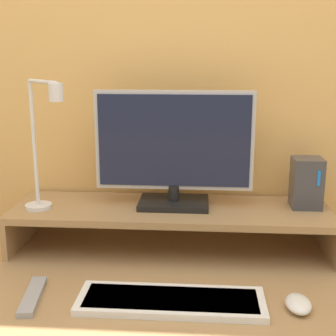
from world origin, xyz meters
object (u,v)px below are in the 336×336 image
Objects in this scene: monitor at (174,149)px; router_dock at (306,183)px; desk_lamp at (43,145)px; keyboard at (171,301)px; mouse at (298,304)px; remote_control at (33,296)px.

monitor is 0.43m from router_dock.
desk_lamp reaches higher than monitor.
router_dock reaches higher than keyboard.
monitor is at bearing -177.88° from router_dock.
desk_lamp is 4.33× the size of mouse.
router_dock is 1.71× the size of mouse.
monitor reaches higher than remote_control.
remote_control is at bearing -81.14° from desk_lamp.
desk_lamp is at bearing 145.56° from keyboard.
router_dock is 0.88m from remote_control.
monitor is 0.60m from remote_control.
remote_control is at bearing -132.39° from monitor.
mouse is (-0.09, -0.39, -0.20)m from router_dock.
mouse is at bearing -21.12° from desk_lamp.
desk_lamp is (-0.39, -0.10, 0.03)m from monitor.
keyboard is 0.32m from mouse.
monitor is at bearing 47.61° from remote_control.
keyboard reaches higher than remote_control.
remote_control is (-0.34, -0.38, -0.32)m from monitor.
monitor reaches higher than router_dock.
monitor is 5.32× the size of mouse.
router_dock is 0.45m from mouse.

